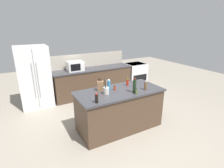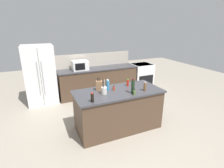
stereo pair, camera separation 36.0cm
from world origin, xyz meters
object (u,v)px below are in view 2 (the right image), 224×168
(microwave, at_px, (80,65))
(dish_soap_bottle, at_px, (108,85))
(utensil_crock, at_px, (104,90))
(hot_sauce_bottle, at_px, (128,83))
(soy_sauce_bottle, at_px, (92,98))
(pepper_grinder, at_px, (145,87))
(knife_block, at_px, (99,85))
(refrigerator, at_px, (40,75))
(spice_jar_oregano, at_px, (134,92))
(range_oven, at_px, (141,75))
(wine_bottle, at_px, (133,86))
(spice_jar_paprika, at_px, (114,88))

(microwave, bearing_deg, dish_soap_bottle, -86.93)
(utensil_crock, relative_size, hot_sauce_bottle, 1.87)
(soy_sauce_bottle, bearing_deg, hot_sauce_bottle, 26.80)
(utensil_crock, distance_m, pepper_grinder, 0.92)
(knife_block, distance_m, soy_sauce_bottle, 0.64)
(refrigerator, xyz_separation_m, microwave, (1.22, -0.05, 0.20))
(dish_soap_bottle, bearing_deg, hot_sauce_bottle, 6.49)
(knife_block, bearing_deg, spice_jar_oregano, -18.13)
(spice_jar_oregano, bearing_deg, hot_sauce_bottle, 75.39)
(knife_block, bearing_deg, range_oven, 64.83)
(soy_sauce_bottle, height_order, spice_jar_oregano, soy_sauce_bottle)
(dish_soap_bottle, bearing_deg, microwave, 93.07)
(soy_sauce_bottle, relative_size, hot_sauce_bottle, 1.10)
(refrigerator, bearing_deg, pepper_grinder, -50.29)
(refrigerator, distance_m, pepper_grinder, 3.23)
(microwave, bearing_deg, hot_sauce_bottle, -71.89)
(dish_soap_bottle, height_order, soy_sauce_bottle, dish_soap_bottle)
(microwave, distance_m, spice_jar_oregano, 2.60)
(refrigerator, distance_m, microwave, 1.24)
(refrigerator, distance_m, dish_soap_bottle, 2.50)
(pepper_grinder, height_order, dish_soap_bottle, dish_soap_bottle)
(range_oven, xyz_separation_m, wine_bottle, (-1.86, -2.45, 0.63))
(refrigerator, distance_m, wine_bottle, 3.06)
(spice_jar_paprika, bearing_deg, pepper_grinder, -27.01)
(dish_soap_bottle, bearing_deg, refrigerator, 122.29)
(knife_block, bearing_deg, dish_soap_bottle, 5.15)
(utensil_crock, height_order, dish_soap_bottle, utensil_crock)
(refrigerator, relative_size, dish_soap_bottle, 7.13)
(spice_jar_oregano, bearing_deg, dish_soap_bottle, 129.25)
(refrigerator, height_order, range_oven, refrigerator)
(range_oven, height_order, microwave, microwave)
(dish_soap_bottle, bearing_deg, pepper_grinder, -27.31)
(range_oven, relative_size, knife_block, 3.17)
(wine_bottle, distance_m, spice_jar_paprika, 0.46)
(utensil_crock, xyz_separation_m, wine_bottle, (0.57, -0.22, 0.07))
(knife_block, relative_size, hot_sauce_bottle, 1.70)
(pepper_grinder, distance_m, soy_sauce_bottle, 1.25)
(dish_soap_bottle, bearing_deg, wine_bottle, -44.12)
(wine_bottle, bearing_deg, microwave, 102.00)
(wine_bottle, distance_m, pepper_grinder, 0.33)
(wine_bottle, bearing_deg, pepper_grinder, 3.65)
(utensil_crock, xyz_separation_m, hot_sauce_bottle, (0.70, 0.24, -0.00))
(hot_sauce_bottle, bearing_deg, knife_block, 179.55)
(range_oven, relative_size, utensil_crock, 2.87)
(utensil_crock, height_order, spice_jar_paprika, utensil_crock)
(microwave, distance_m, soy_sauce_bottle, 2.56)
(wine_bottle, height_order, soy_sauce_bottle, wine_bottle)
(knife_block, bearing_deg, wine_bottle, -12.57)
(wine_bottle, distance_m, dish_soap_bottle, 0.57)
(utensil_crock, height_order, hot_sauce_bottle, utensil_crock)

